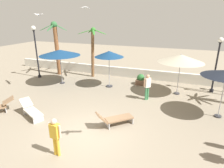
# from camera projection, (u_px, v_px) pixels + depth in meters

# --- Properties ---
(ground_plane) EXTENTS (56.00, 56.00, 0.00)m
(ground_plane) POSITION_uv_depth(u_px,v_px,m) (87.00, 134.00, 9.04)
(ground_plane) COLOR gray
(boundary_wall) EXTENTS (25.20, 0.30, 0.83)m
(boundary_wall) POSITION_uv_depth(u_px,v_px,m) (136.00, 73.00, 17.18)
(boundary_wall) COLOR silver
(boundary_wall) RESTS_ON ground_plane
(patio_umbrella_0) EXTENTS (2.19, 2.19, 2.85)m
(patio_umbrella_0) POSITION_uv_depth(u_px,v_px,m) (109.00, 54.00, 14.27)
(patio_umbrella_0) COLOR #333338
(patio_umbrella_0) RESTS_ON ground_plane
(patio_umbrella_1) EXTENTS (3.19, 3.19, 2.81)m
(patio_umbrella_1) POSITION_uv_depth(u_px,v_px,m) (60.00, 53.00, 15.03)
(patio_umbrella_1) COLOR #333338
(patio_umbrella_1) RESTS_ON ground_plane
(patio_umbrella_3) EXTENTS (3.06, 3.06, 2.86)m
(patio_umbrella_3) POSITION_uv_depth(u_px,v_px,m) (181.00, 58.00, 12.85)
(patio_umbrella_3) COLOR #333338
(patio_umbrella_3) RESTS_ON ground_plane
(palm_tree_1) EXTENTS (2.49, 2.53, 4.36)m
(palm_tree_1) POSITION_uv_depth(u_px,v_px,m) (93.00, 46.00, 16.73)
(palm_tree_1) COLOR brown
(palm_tree_1) RESTS_ON ground_plane
(palm_tree_2) EXTENTS (2.42, 2.56, 4.81)m
(palm_tree_2) POSITION_uv_depth(u_px,v_px,m) (56.00, 43.00, 17.45)
(palm_tree_2) COLOR brown
(palm_tree_2) RESTS_ON ground_plane
(lamp_post_1) EXTENTS (0.35, 0.35, 3.90)m
(lamp_post_1) POSITION_uv_depth(u_px,v_px,m) (217.00, 61.00, 13.30)
(lamp_post_1) COLOR black
(lamp_post_1) RESTS_ON ground_plane
(lamp_post_3) EXTENTS (0.38, 0.38, 4.48)m
(lamp_post_3) POSITION_uv_depth(u_px,v_px,m) (36.00, 46.00, 16.51)
(lamp_post_3) COLOR black
(lamp_post_3) RESTS_ON ground_plane
(lounge_chair_1) EXTENTS (1.92, 1.30, 0.83)m
(lounge_chair_1) POSITION_uv_depth(u_px,v_px,m) (31.00, 110.00, 10.48)
(lounge_chair_1) COLOR #B7B7BC
(lounge_chair_1) RESTS_ON ground_plane
(lounge_chair_2) EXTENTS (1.74, 1.70, 0.84)m
(lounge_chair_2) POSITION_uv_depth(u_px,v_px,m) (115.00, 119.00, 9.61)
(lounge_chair_2) COLOR #B7B7BC
(lounge_chair_2) RESTS_ON ground_plane
(guest_2) EXTENTS (0.56, 0.27, 1.62)m
(guest_2) POSITION_uv_depth(u_px,v_px,m) (55.00, 134.00, 7.33)
(guest_2) COLOR gold
(guest_2) RESTS_ON ground_plane
(guest_3) EXTENTS (0.42, 0.43, 1.73)m
(guest_3) POSITION_uv_depth(u_px,v_px,m) (147.00, 85.00, 12.41)
(guest_3) COLOR #3F8C59
(guest_3) RESTS_ON ground_plane
(seagull_0) EXTENTS (0.38, 1.25, 0.16)m
(seagull_0) POSITION_uv_depth(u_px,v_px,m) (85.00, 7.00, 16.30)
(seagull_0) COLOR white
(seagull_1) EXTENTS (1.20, 0.76, 0.15)m
(seagull_1) POSITION_uv_depth(u_px,v_px,m) (39.00, 15.00, 12.50)
(seagull_1) COLOR white
(planter) EXTENTS (0.70, 0.70, 0.85)m
(planter) POSITION_uv_depth(u_px,v_px,m) (141.00, 80.00, 15.53)
(planter) COLOR brown
(planter) RESTS_ON ground_plane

